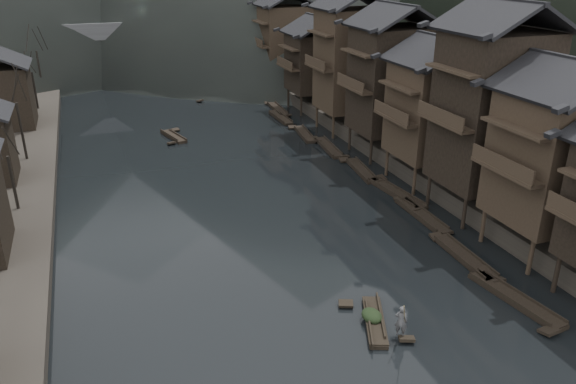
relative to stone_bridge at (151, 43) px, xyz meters
name	(u,v)px	position (x,y,z in m)	size (l,w,h in m)	color
water	(306,288)	(0.00, -72.00, -5.11)	(300.00, 300.00, 0.00)	black
right_bank	(430,92)	(35.00, -32.00, -4.21)	(40.00, 200.00, 1.80)	#2D2823
stilt_houses	(400,70)	(17.28, -52.48, 3.85)	(9.00, 67.60, 16.58)	black
bare_trees	(22,102)	(-17.00, -43.74, 1.53)	(3.95, 75.61, 7.89)	black
moored_sampans	(354,168)	(11.95, -54.26, -4.91)	(3.44, 54.57, 0.47)	black
midriver_boats	(173,97)	(0.25, -19.10, -4.91)	(11.15, 39.68, 0.45)	black
stone_bridge	(151,43)	(0.00, 0.00, 0.00)	(40.00, 6.00, 9.00)	#4C4C4F
hero_sampan	(375,321)	(2.28, -76.72, -4.91)	(2.67, 4.95, 0.44)	black
cargo_heap	(372,310)	(2.20, -76.51, -4.34)	(1.10, 1.44, 0.66)	black
boatman	(401,317)	(2.94, -78.35, -3.75)	(0.68, 0.44, 1.85)	#4D4D4F
bamboo_pole	(409,276)	(3.14, -78.35, -1.20)	(0.06, 0.06, 4.17)	#8C7A51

